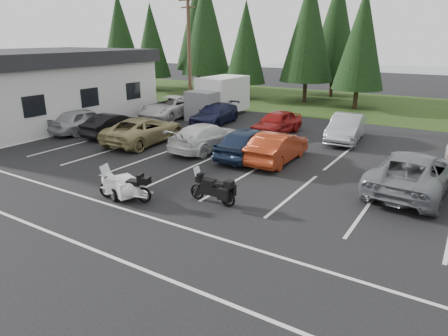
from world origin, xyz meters
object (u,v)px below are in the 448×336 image
building (29,87)px  car_far_3 (346,128)px  car_near_0 (85,120)px  car_near_4 (248,142)px  car_near_6 (414,172)px  cargo_trailer (125,188)px  car_far_2 (277,123)px  car_near_2 (144,130)px  car_near_1 (114,125)px  box_truck (216,98)px  car_far_0 (171,107)px  utility_pole (189,52)px  touring_motorcycle (124,183)px  adventure_motorcycle (212,186)px  car_near_5 (277,147)px  car_far_1 (215,114)px  car_near_3 (207,137)px

building → car_far_3: 21.51m
car_near_0 → car_near_4: 11.51m
car_near_6 → cargo_trailer: car_near_6 is taller
car_far_2 → car_far_3: car_far_3 is taller
car_near_0 → car_near_6: 19.23m
car_far_2 → cargo_trailer: car_far_2 is taller
car_near_2 → car_near_1: bearing=-9.8°
box_truck → car_far_0: (-2.69, -2.04, -0.66)m
utility_pole → car_near_0: (-2.23, -8.18, -3.93)m
car_near_6 → cargo_trailer: size_ratio=3.36×
utility_pole → touring_motorcycle: utility_pole is taller
car_near_1 → adventure_motorcycle: 12.21m
building → car_far_2: (16.30, 5.81, -1.72)m
car_near_0 → car_near_4: (11.50, 0.63, 0.02)m
car_near_0 → adventure_motorcycle: (13.21, -5.17, -0.12)m
car_near_0 → car_near_1: car_near_0 is taller
car_near_5 → touring_motorcycle: size_ratio=1.85×
car_near_0 → car_far_2: (10.53, 5.99, -0.04)m
car_far_3 → car_near_5: bearing=-111.6°
car_far_1 → adventure_motorcycle: bearing=-62.7°
adventure_motorcycle → car_near_5: bearing=91.1°
car_near_1 → car_far_1: 7.00m
car_far_0 → car_far_3: (13.14, 0.01, -0.02)m
box_truck → car_far_2: size_ratio=1.31×
car_near_1 → cargo_trailer: (7.90, -6.85, -0.29)m
car_near_4 → adventure_motorcycle: 6.04m
car_near_6 → car_near_2: bearing=4.6°
box_truck → building: bearing=-139.6°
car_far_3 → car_near_3: bearing=-140.3°
cargo_trailer → box_truck: bearing=132.7°
car_near_0 → car_near_5: size_ratio=1.01×
touring_motorcycle → car_near_1: bearing=124.3°
car_far_1 → car_far_3: car_far_3 is taller
box_truck → car_near_1: 8.65m
car_near_1 → cargo_trailer: bearing=137.0°
building → car_near_2: size_ratio=2.92×
car_far_2 → touring_motorcycle: car_far_2 is taller
building → cargo_trailer: size_ratio=9.11×
car_near_5 → cargo_trailer: bearing=67.5°
car_far_3 → box_truck: bearing=163.0°
car_near_0 → car_far_2: bearing=-147.2°
car_far_1 → car_far_3: 9.07m
car_far_0 → car_far_3: bearing=-2.3°
car_near_3 → car_near_2: bearing=14.9°
car_far_1 → car_near_5: bearing=-43.4°
car_far_0 → car_near_3: bearing=-41.0°
utility_pole → car_far_2: (8.30, -2.19, -3.97)m
adventure_motorcycle → car_near_6: bearing=40.0°
car_near_3 → car_near_5: 4.13m
car_near_2 → car_far_3: bearing=-149.9°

